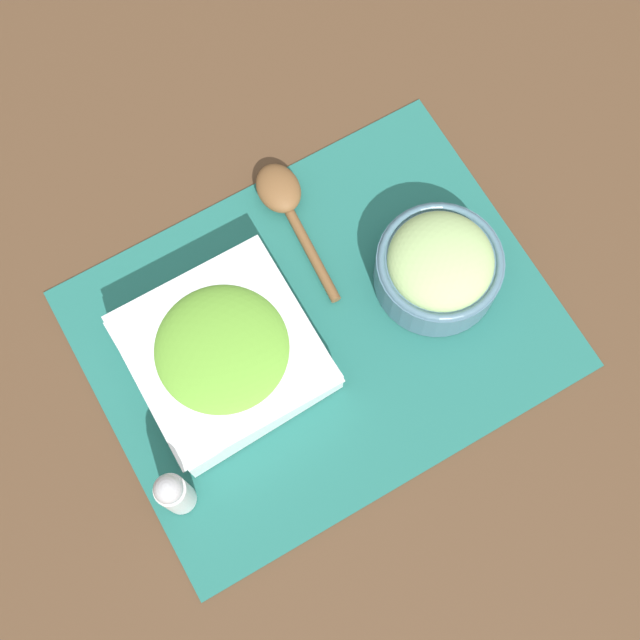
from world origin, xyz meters
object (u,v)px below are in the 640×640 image
Objects in this scene: wooden_spoon at (284,199)px; pepper_shaker at (174,493)px; lettuce_bowl at (224,353)px; cucumber_bowl at (439,266)px.

pepper_shaker is (-0.26, -0.25, 0.04)m from wooden_spoon.
wooden_spoon is at bearing 43.06° from pepper_shaker.
pepper_shaker reaches higher than lettuce_bowl.
lettuce_bowl is at bearing 44.15° from pepper_shaker.
pepper_shaker reaches higher than cucumber_bowl.
cucumber_bowl is at bearing 11.94° from pepper_shaker.
wooden_spoon is at bearing 121.74° from cucumber_bowl.
pepper_shaker is at bearing -168.06° from cucumber_bowl.
pepper_shaker is at bearing -136.94° from wooden_spoon.
cucumber_bowl is (0.25, -0.03, 0.01)m from lettuce_bowl.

